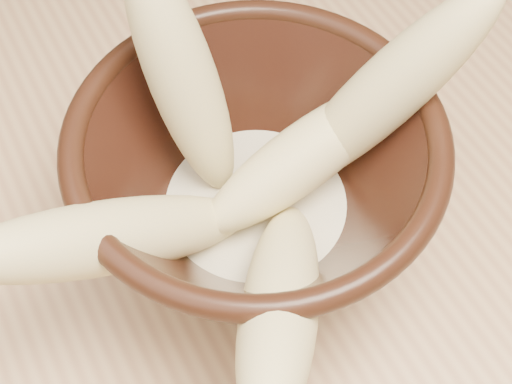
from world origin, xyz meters
TOP-DOWN VIEW (x-y plane):
  - table at (0.00, 0.00)m, footprint 1.20×0.80m
  - bowl at (-0.08, -0.01)m, footprint 0.23×0.23m
  - milk_puddle at (-0.08, -0.01)m, footprint 0.13×0.13m
  - banana_upright at (-0.10, 0.05)m, footprint 0.06×0.11m
  - banana_left at (-0.17, -0.02)m, footprint 0.19×0.06m
  - banana_right at (0.00, -0.02)m, footprint 0.15×0.08m
  - banana_across at (-0.05, -0.01)m, footprint 0.16×0.06m
  - banana_front at (-0.11, -0.10)m, footprint 0.14×0.18m

SIDE VIEW (x-z plane):
  - table at x=0.00m, z-range 0.30..1.05m
  - milk_puddle at x=-0.08m, z-range 0.78..0.80m
  - bowl at x=-0.08m, z-range 0.76..0.88m
  - banana_across at x=-0.05m, z-range 0.80..0.87m
  - banana_front at x=-0.11m, z-range 0.78..0.90m
  - banana_left at x=-0.17m, z-range 0.78..0.92m
  - banana_right at x=0.00m, z-range 0.78..0.95m
  - banana_upright at x=-0.10m, z-range 0.79..0.96m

